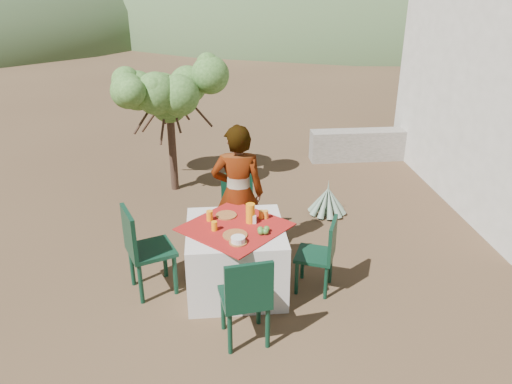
# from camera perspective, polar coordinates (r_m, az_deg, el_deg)

# --- Properties ---
(ground) EXTENTS (160.00, 160.00, 0.00)m
(ground) POSITION_cam_1_polar(r_m,az_deg,el_deg) (6.00, -9.42, -8.65)
(ground) COLOR #3D2A1C
(ground) RESTS_ON ground
(table) EXTENTS (1.30, 1.30, 0.76)m
(table) POSITION_cam_1_polar(r_m,az_deg,el_deg) (5.41, -2.33, -7.50)
(table) COLOR silver
(table) RESTS_ON ground
(chair_far) EXTENTS (0.44, 0.44, 0.87)m
(chair_far) POSITION_cam_1_polar(r_m,az_deg,el_deg) (6.31, -2.19, -1.55)
(chair_far) COLOR black
(chair_far) RESTS_ON ground
(chair_near) EXTENTS (0.49, 0.49, 0.94)m
(chair_near) POSITION_cam_1_polar(r_m,az_deg,el_deg) (4.58, -1.10, -11.92)
(chair_near) COLOR black
(chair_near) RESTS_ON ground
(chair_left) EXTENTS (0.59, 0.59, 1.00)m
(chair_left) POSITION_cam_1_polar(r_m,az_deg,el_deg) (5.39, -12.82, -6.15)
(chair_left) COLOR black
(chair_left) RESTS_ON ground
(chair_right) EXTENTS (0.51, 0.51, 0.84)m
(chair_right) POSITION_cam_1_polar(r_m,az_deg,el_deg) (5.38, 7.52, -6.82)
(chair_right) COLOR black
(chair_right) RESTS_ON ground
(person) EXTENTS (0.64, 0.46, 1.67)m
(person) POSITION_cam_1_polar(r_m,az_deg,el_deg) (5.78, -2.08, -0.22)
(person) COLOR #8C6651
(person) RESTS_ON ground
(shrub_tree) EXTENTS (1.56, 1.53, 1.83)m
(shrub_tree) POSITION_cam_1_polar(r_m,az_deg,el_deg) (7.68, -9.47, 10.52)
(shrub_tree) COLOR #3E281F
(shrub_tree) RESTS_ON ground
(agave) EXTENTS (0.54, 0.55, 0.58)m
(agave) POSITION_cam_1_polar(r_m,az_deg,el_deg) (7.16, 8.18, -1.05)
(agave) COLOR gray
(agave) RESTS_ON ground
(stone_wall) EXTENTS (2.60, 0.35, 0.55)m
(stone_wall) POSITION_cam_1_polar(r_m,az_deg,el_deg) (9.46, 14.09, 5.30)
(stone_wall) COLOR gray
(stone_wall) RESTS_ON ground
(hill_near_right) EXTENTS (48.00, 48.00, 20.00)m
(hill_near_right) POSITION_cam_1_polar(r_m,az_deg,el_deg) (42.74, 10.85, 19.47)
(hill_near_right) COLOR #37502D
(hill_near_right) RESTS_ON ground
(hill_far_center) EXTENTS (60.00, 60.00, 24.00)m
(hill_far_center) POSITION_cam_1_polar(r_m,az_deg,el_deg) (57.31, -10.58, 20.59)
(hill_far_center) COLOR gray
(hill_far_center) RESTS_ON ground
(hill_far_right) EXTENTS (36.00, 36.00, 14.00)m
(hill_far_right) POSITION_cam_1_polar(r_m,az_deg,el_deg) (58.07, 24.28, 19.04)
(hill_far_right) COLOR gray
(hill_far_right) RESTS_ON ground
(plate_far) EXTENTS (0.23, 0.23, 0.01)m
(plate_far) POSITION_cam_1_polar(r_m,az_deg,el_deg) (5.44, -3.42, -2.67)
(plate_far) COLOR brown
(plate_far) RESTS_ON table
(plate_near) EXTENTS (0.25, 0.25, 0.01)m
(plate_near) POSITION_cam_1_polar(r_m,az_deg,el_deg) (5.04, -2.40, -4.94)
(plate_near) COLOR brown
(plate_near) RESTS_ON table
(glass_far) EXTENTS (0.07, 0.07, 0.11)m
(glass_far) POSITION_cam_1_polar(r_m,az_deg,el_deg) (5.33, -5.32, -2.71)
(glass_far) COLOR orange
(glass_far) RESTS_ON table
(glass_near) EXTENTS (0.06, 0.06, 0.10)m
(glass_near) POSITION_cam_1_polar(r_m,az_deg,el_deg) (5.13, -4.78, -3.89)
(glass_near) COLOR orange
(glass_near) RESTS_ON table
(juice_pitcher) EXTENTS (0.10, 0.10, 0.21)m
(juice_pitcher) POSITION_cam_1_polar(r_m,az_deg,el_deg) (5.25, -0.64, -2.44)
(juice_pitcher) COLOR orange
(juice_pitcher) RESTS_ON table
(bowl_plate) EXTENTS (0.18, 0.18, 0.01)m
(bowl_plate) POSITION_cam_1_polar(r_m,az_deg,el_deg) (4.92, -2.06, -5.76)
(bowl_plate) COLOR brown
(bowl_plate) RESTS_ON table
(white_bowl) EXTENTS (0.14, 0.14, 0.05)m
(white_bowl) POSITION_cam_1_polar(r_m,az_deg,el_deg) (4.90, -2.07, -5.44)
(white_bowl) COLOR white
(white_bowl) RESTS_ON bowl_plate
(jar_left) EXTENTS (0.06, 0.06, 0.09)m
(jar_left) POSITION_cam_1_polar(r_m,az_deg,el_deg) (5.36, 1.12, -2.58)
(jar_left) COLOR orange
(jar_left) RESTS_ON table
(jar_right) EXTENTS (0.06, 0.06, 0.09)m
(jar_right) POSITION_cam_1_polar(r_m,az_deg,el_deg) (5.36, 0.62, -2.56)
(jar_right) COLOR orange
(jar_right) RESTS_ON table
(napkin_holder) EXTENTS (0.07, 0.04, 0.09)m
(napkin_holder) POSITION_cam_1_polar(r_m,az_deg,el_deg) (5.25, -0.38, -3.15)
(napkin_holder) COLOR white
(napkin_holder) RESTS_ON table
(fruit_cluster) EXTENTS (0.13, 0.12, 0.06)m
(fruit_cluster) POSITION_cam_1_polar(r_m,az_deg,el_deg) (5.07, 0.85, -4.42)
(fruit_cluster) COLOR #437A2C
(fruit_cluster) RESTS_ON table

